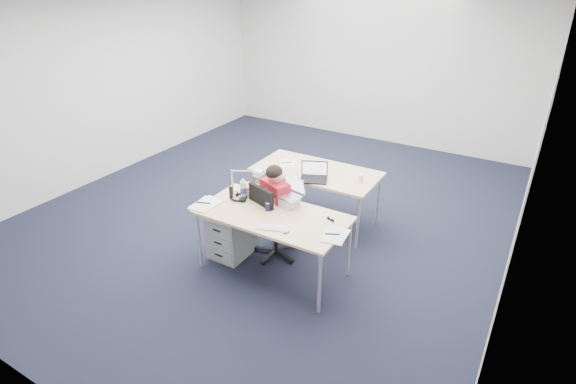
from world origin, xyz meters
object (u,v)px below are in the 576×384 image
(drawer_pedestal_near, at_px, (232,233))
(water_bottle, at_px, (243,188))
(headphones, at_px, (239,197))
(dark_laptop, at_px, (314,172))
(sunglasses, at_px, (330,220))
(bear_figurine, at_px, (265,194))
(book_stack, at_px, (252,190))
(seated_person, at_px, (284,208))
(can_koozie, at_px, (268,206))
(desk_far, at_px, (316,174))
(drawer_pedestal_far, at_px, (277,196))
(computer_mouse, at_px, (286,231))
(office_chair, at_px, (274,235))
(far_cup, at_px, (360,178))
(desk_near, at_px, (273,218))
(silver_laptop, at_px, (288,193))
(wireless_keyboard, at_px, (271,227))
(cordless_phone, at_px, (231,193))
(desk_lamp, at_px, (242,182))

(drawer_pedestal_near, relative_size, water_bottle, 2.46)
(headphones, relative_size, dark_laptop, 0.77)
(drawer_pedestal_near, relative_size, dark_laptop, 1.69)
(sunglasses, bearing_deg, bear_figurine, -164.67)
(book_stack, bearing_deg, seated_person, 23.87)
(headphones, height_order, can_koozie, can_koozie)
(desk_far, bearing_deg, drawer_pedestal_far, -167.79)
(computer_mouse, height_order, can_koozie, can_koozie)
(desk_far, relative_size, bear_figurine, 11.14)
(desk_far, distance_m, drawer_pedestal_far, 0.67)
(office_chair, xyz_separation_m, far_cup, (0.66, 0.94, 0.51))
(office_chair, relative_size, drawer_pedestal_far, 1.70)
(sunglasses, xyz_separation_m, dark_laptop, (-0.60, 0.77, 0.11))
(desk_near, bearing_deg, silver_laptop, 81.97)
(seated_person, bearing_deg, wireless_keyboard, -46.48)
(can_koozie, relative_size, far_cup, 1.02)
(desk_near, xyz_separation_m, book_stack, (-0.46, 0.28, 0.10))
(drawer_pedestal_near, bearing_deg, book_stack, 59.08)
(desk_far, distance_m, office_chair, 1.05)
(seated_person, relative_size, computer_mouse, 13.58)
(desk_near, relative_size, book_stack, 7.17)
(drawer_pedestal_near, bearing_deg, desk_near, -4.26)
(bear_figurine, xyz_separation_m, sunglasses, (0.83, -0.05, -0.06))
(desk_near, bearing_deg, water_bottle, 161.63)
(book_stack, bearing_deg, wireless_keyboard, -41.35)
(computer_mouse, bearing_deg, desk_near, 166.12)
(drawer_pedestal_far, distance_m, bear_figurine, 1.11)
(headphones, height_order, cordless_phone, cordless_phone)
(computer_mouse, distance_m, desk_lamp, 0.86)
(drawer_pedestal_near, distance_m, water_bottle, 0.59)
(wireless_keyboard, relative_size, far_cup, 2.96)
(can_koozie, height_order, water_bottle, water_bottle)
(can_koozie, bearing_deg, bear_figurine, 129.68)
(seated_person, xyz_separation_m, computer_mouse, (0.43, -0.68, 0.18))
(headphones, relative_size, bear_figurine, 1.73)
(desk_far, relative_size, silver_laptop, 5.33)
(silver_laptop, bearing_deg, drawer_pedestal_near, -149.67)
(office_chair, height_order, book_stack, office_chair)
(drawer_pedestal_near, relative_size, silver_laptop, 1.83)
(office_chair, bearing_deg, desk_far, 105.73)
(seated_person, xyz_separation_m, dark_laptop, (0.11, 0.53, 0.28))
(book_stack, height_order, desk_lamp, desk_lamp)
(drawer_pedestal_near, distance_m, computer_mouse, 1.07)
(desk_lamp, distance_m, dark_laptop, 0.97)
(water_bottle, xyz_separation_m, far_cup, (0.98, 1.06, -0.06))
(cordless_phone, bearing_deg, far_cup, 33.72)
(computer_mouse, bearing_deg, can_koozie, 168.14)
(seated_person, height_order, wireless_keyboard, seated_person)
(silver_laptop, bearing_deg, cordless_phone, -150.56)
(desk_far, distance_m, drawer_pedestal_near, 1.35)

